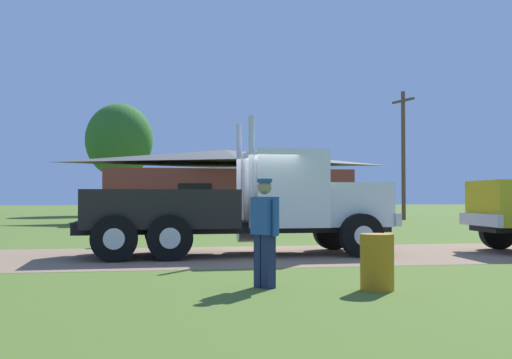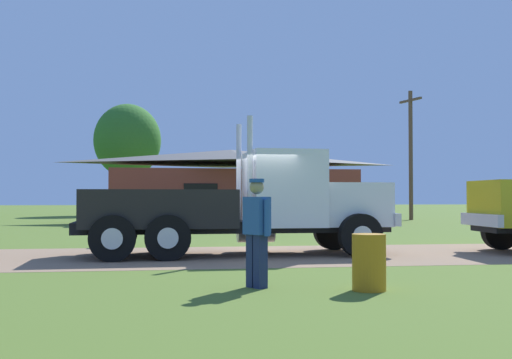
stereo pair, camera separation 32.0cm
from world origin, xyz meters
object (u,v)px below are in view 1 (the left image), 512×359
at_px(truck_foreground_white, 244,206).
at_px(steel_barrel, 377,262).
at_px(visitor_standing_near, 265,228).
at_px(utility_pole_near, 403,152).
at_px(visitor_far_side, 127,217).
at_px(shed_building, 225,187).

relative_size(truck_foreground_white, steel_barrel, 9.02).
bearing_deg(visitor_standing_near, truck_foreground_white, 85.02).
bearing_deg(visitor_standing_near, steel_barrel, -18.49).
bearing_deg(utility_pole_near, visitor_far_side, -131.84).
bearing_deg(steel_barrel, visitor_standing_near, 161.51).
height_order(truck_foreground_white, steel_barrel, truck_foreground_white).
xyz_separation_m(truck_foreground_white, visitor_standing_near, (-0.50, -5.72, -0.27)).
bearing_deg(truck_foreground_white, shed_building, 84.90).
bearing_deg(shed_building, visitor_standing_near, -95.08).
bearing_deg(visitor_far_side, shed_building, 73.86).
bearing_deg(steel_barrel, visitor_far_side, 113.13).
distance_m(visitor_standing_near, shed_building, 26.82).
distance_m(visitor_far_side, steel_barrel, 10.98).
bearing_deg(visitor_standing_near, visitor_far_side, 105.28).
distance_m(truck_foreground_white, shed_building, 21.07).
xyz_separation_m(visitor_standing_near, visitor_far_side, (-2.60, 9.52, -0.11)).
distance_m(shed_building, utility_pole_near, 12.15).
distance_m(visitor_standing_near, visitor_far_side, 9.86).
bearing_deg(visitor_standing_near, utility_pole_near, 63.35).
xyz_separation_m(visitor_far_side, shed_building, (4.97, 17.18, 1.19)).
xyz_separation_m(visitor_standing_near, steel_barrel, (1.71, -0.57, -0.53)).
relative_size(truck_foreground_white, visitor_standing_near, 4.54).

